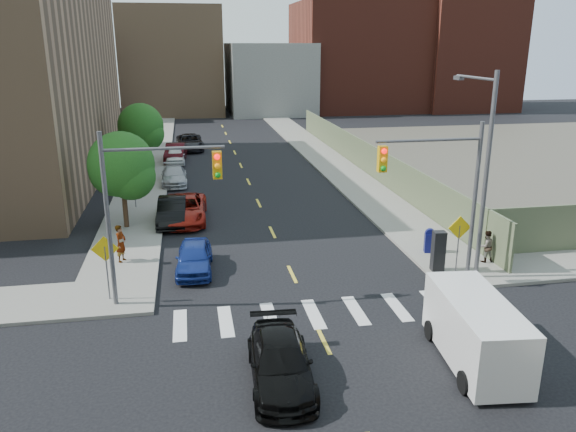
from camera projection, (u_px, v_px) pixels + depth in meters
name	position (u px, v px, depth m)	size (l,w,h in m)	color
ground	(338.00, 371.00, 17.96)	(160.00, 160.00, 0.00)	black
sidewalk_nw	(154.00, 148.00, 55.65)	(3.50, 73.00, 0.15)	gray
sidewalk_ne	(306.00, 143.00, 58.27)	(3.50, 73.00, 0.15)	gray
fence_north	(363.00, 156.00, 45.54)	(0.12, 44.00, 2.50)	#5F6949
gravel_lot	(551.00, 158.00, 50.88)	(36.00, 42.00, 0.06)	#595447
bg_bldg_west	(56.00, 73.00, 78.29)	(14.00, 18.00, 12.00)	#592319
bg_bldg_midwest	(172.00, 61.00, 82.43)	(14.00, 16.00, 15.00)	#8C6B4C
bg_bldg_center	(269.00, 78.00, 83.65)	(12.00, 16.00, 10.00)	gray
bg_bldg_east	(356.00, 57.00, 87.00)	(18.00, 18.00, 16.00)	#592319
bg_bldg_fareast	(458.00, 50.00, 87.53)	(14.00, 16.00, 18.00)	#592319
smokestack	(485.00, 16.00, 86.72)	(1.80, 1.80, 28.00)	#8C6B4C
signal_nw	(147.00, 195.00, 21.26)	(4.59, 0.30, 7.00)	#59595E
signal_ne	(443.00, 182.00, 23.27)	(4.59, 0.30, 7.00)	#59595E
streetlight_ne	(483.00, 160.00, 24.29)	(0.25, 3.70, 9.00)	#59595E
warn_sign_nw	(106.00, 256.00, 22.17)	(1.06, 0.06, 2.83)	#59595E
warn_sign_ne	(459.00, 234.00, 24.70)	(1.06, 0.06, 2.83)	#59595E
warn_sign_midwest	(134.00, 178.00, 34.86)	(1.06, 0.06, 2.83)	#59595E
tree_west_near	(122.00, 169.00, 30.67)	(3.66, 3.64, 5.52)	#332114
tree_west_far	(141.00, 129.00, 44.77)	(3.66, 3.64, 5.52)	#332114
parked_car_blue	(194.00, 257.00, 25.64)	(1.60, 3.98, 1.36)	navy
parked_car_black	(172.00, 211.00, 32.44)	(1.59, 4.56, 1.50)	black
parked_car_red	(184.00, 209.00, 32.81)	(2.49, 5.41, 1.50)	maroon
parked_car_silver	(174.00, 176.00, 41.46)	(1.83, 4.51, 1.31)	#A6A9AE
parked_car_white	(175.00, 156.00, 48.54)	(1.61, 4.01, 1.37)	silver
parked_car_maroon	(175.00, 153.00, 49.49)	(1.64, 4.69, 1.54)	#410D12
parked_car_grey	(190.00, 142.00, 54.80)	(2.51, 5.45, 1.51)	black
black_sedan	(280.00, 362.00, 17.24)	(1.89, 4.64, 1.35)	black
cargo_van	(474.00, 328.00, 18.27)	(2.42, 5.04, 2.23)	white
mailbox	(430.00, 241.00, 27.61)	(0.57, 0.49, 1.21)	#0E1155
payphone	(438.00, 251.00, 25.29)	(0.55, 0.45, 1.85)	black
pedestrian_west	(121.00, 243.00, 26.35)	(0.65, 0.43, 1.79)	gray
pedestrian_east	(486.00, 246.00, 26.35)	(0.74, 0.58, 1.53)	gray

